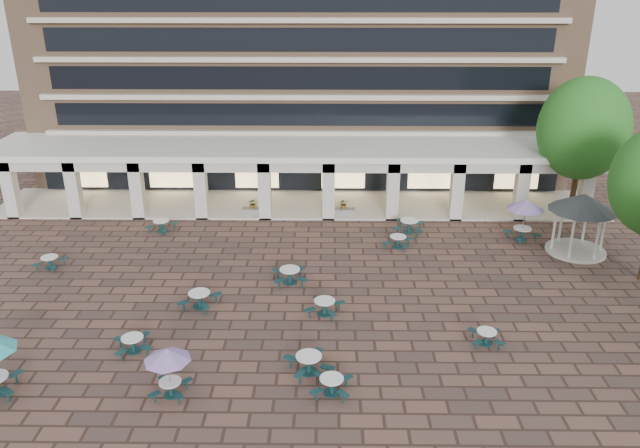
# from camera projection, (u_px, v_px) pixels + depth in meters

# --- Properties ---
(ground) EXTENTS (120.00, 120.00, 0.00)m
(ground) POSITION_uv_depth(u_px,v_px,m) (285.00, 312.00, 30.36)
(ground) COLOR brown
(ground) RESTS_ON ground
(apartment_building) EXTENTS (40.00, 15.50, 25.20)m
(apartment_building) POSITION_uv_depth(u_px,v_px,m) (303.00, 9.00, 49.19)
(apartment_building) COLOR #987356
(apartment_building) RESTS_ON ground
(retail_arcade) EXTENTS (42.00, 6.60, 4.40)m
(retail_arcade) POSITION_uv_depth(u_px,v_px,m) (298.00, 165.00, 42.93)
(retail_arcade) COLOR white
(retail_arcade) RESTS_ON ground
(picnic_table_0) EXTENTS (1.93, 1.93, 0.72)m
(picnic_table_0) POSITION_uv_depth(u_px,v_px,m) (133.00, 343.00, 27.03)
(picnic_table_0) COLOR #133A3B
(picnic_table_0) RESTS_ON ground
(picnic_table_1) EXTENTS (2.20, 2.20, 0.81)m
(picnic_table_1) POSITION_uv_depth(u_px,v_px,m) (309.00, 362.00, 25.60)
(picnic_table_1) COLOR #133A3B
(picnic_table_1) RESTS_ON ground
(picnic_table_2) EXTENTS (1.76, 1.76, 0.72)m
(picnic_table_2) POSITION_uv_depth(u_px,v_px,m) (332.00, 384.00, 24.34)
(picnic_table_2) COLOR #133A3B
(picnic_table_2) RESTS_ON ground
(picnic_table_3) EXTENTS (1.52, 1.52, 0.66)m
(picnic_table_3) POSITION_uv_depth(u_px,v_px,m) (486.00, 336.00, 27.60)
(picnic_table_3) COLOR #133A3B
(picnic_table_3) RESTS_ON ground
(picnic_table_5) EXTENTS (2.10, 2.10, 0.80)m
(picnic_table_5) POSITION_uv_depth(u_px,v_px,m) (200.00, 298.00, 30.62)
(picnic_table_5) COLOR #133A3B
(picnic_table_5) RESTS_ON ground
(picnic_table_6) EXTENTS (1.83, 1.83, 2.11)m
(picnic_table_6) POSITION_uv_depth(u_px,v_px,m) (167.00, 357.00, 23.70)
(picnic_table_6) COLOR #133A3B
(picnic_table_6) RESTS_ON ground
(picnic_table_7) EXTENTS (2.03, 2.03, 0.76)m
(picnic_table_7) POSITION_uv_depth(u_px,v_px,m) (325.00, 306.00, 29.97)
(picnic_table_7) COLOR #133A3B
(picnic_table_7) RESTS_ON ground
(picnic_table_8) EXTENTS (1.76, 1.76, 0.69)m
(picnic_table_8) POSITION_uv_depth(u_px,v_px,m) (50.00, 261.00, 34.66)
(picnic_table_8) COLOR #133A3B
(picnic_table_8) RESTS_ON ground
(picnic_table_9) EXTENTS (2.02, 2.02, 0.82)m
(picnic_table_9) POSITION_uv_depth(u_px,v_px,m) (290.00, 274.00, 32.99)
(picnic_table_9) COLOR #133A3B
(picnic_table_9) RESTS_ON ground
(picnic_table_10) EXTENTS (1.99, 1.99, 0.73)m
(picnic_table_10) POSITION_uv_depth(u_px,v_px,m) (398.00, 241.00, 37.25)
(picnic_table_10) COLOR #133A3B
(picnic_table_10) RESTS_ON ground
(picnic_table_11) EXTENTS (2.28, 2.28, 2.63)m
(picnic_table_11) POSITION_uv_depth(u_px,v_px,m) (525.00, 206.00, 37.58)
(picnic_table_11) COLOR #133A3B
(picnic_table_11) RESTS_ON ground
(picnic_table_12) EXTENTS (2.05, 2.05, 0.76)m
(picnic_table_12) POSITION_uv_depth(u_px,v_px,m) (161.00, 225.00, 39.54)
(picnic_table_12) COLOR #133A3B
(picnic_table_12) RESTS_ON ground
(picnic_table_13) EXTENTS (2.24, 2.24, 0.86)m
(picnic_table_13) POSITION_uv_depth(u_px,v_px,m) (409.00, 225.00, 39.34)
(picnic_table_13) COLOR #133A3B
(picnic_table_13) RESTS_ON ground
(gazebo) EXTENTS (3.84, 3.84, 3.58)m
(gazebo) POSITION_uv_depth(u_px,v_px,m) (582.00, 209.00, 35.82)
(gazebo) COLOR beige
(gazebo) RESTS_ON ground
(tree_east_c) EXTENTS (5.67, 5.67, 9.45)m
(tree_east_c) POSITION_uv_depth(u_px,v_px,m) (583.00, 129.00, 39.23)
(tree_east_c) COLOR #432E1B
(tree_east_c) RESTS_ON ground
(planter_left) EXTENTS (1.50, 0.60, 1.21)m
(planter_left) POSITION_uv_depth(u_px,v_px,m) (253.00, 209.00, 42.16)
(planter_left) COLOR gray
(planter_left) RESTS_ON ground
(planter_right) EXTENTS (1.50, 0.60, 1.22)m
(planter_right) POSITION_uv_depth(u_px,v_px,m) (344.00, 209.00, 42.09)
(planter_right) COLOR gray
(planter_right) RESTS_ON ground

